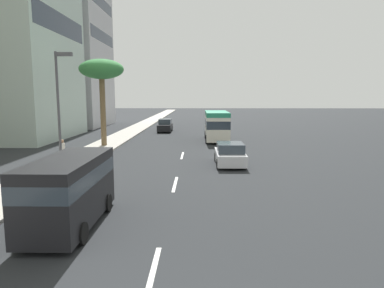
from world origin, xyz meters
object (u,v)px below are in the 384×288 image
(van_second, at_px, (70,187))
(palm_tree, at_px, (102,71))
(car_fourth, at_px, (230,154))
(street_lamp, at_px, (60,101))
(car_third, at_px, (165,126))
(minibus_lead, at_px, (217,125))
(pedestrian_near_lamp, at_px, (63,151))

(van_second, relative_size, palm_tree, 0.66)
(car_fourth, bearing_deg, street_lamp, 113.73)
(car_third, height_order, car_fourth, car_third)
(palm_tree, relative_size, street_lamp, 1.13)
(van_second, height_order, palm_tree, palm_tree)
(minibus_lead, distance_m, car_fourth, 12.97)
(car_fourth, bearing_deg, car_third, 16.37)
(minibus_lead, height_order, palm_tree, palm_tree)
(palm_tree, xyz_separation_m, street_lamp, (-12.66, -1.14, -2.51))
(car_fourth, xyz_separation_m, pedestrian_near_lamp, (-0.94, 11.18, 0.36))
(car_third, distance_m, street_lamp, 27.02)
(street_lamp, bearing_deg, car_fourth, -66.27)
(palm_tree, bearing_deg, pedestrian_near_lamp, 178.67)
(minibus_lead, relative_size, palm_tree, 0.87)
(van_second, bearing_deg, palm_tree, -168.13)
(pedestrian_near_lamp, bearing_deg, minibus_lead, -81.43)
(car_third, bearing_deg, palm_tree, -17.64)
(car_fourth, height_order, street_lamp, street_lamp)
(minibus_lead, xyz_separation_m, palm_tree, (-4.59, 10.77, 5.25))
(van_second, bearing_deg, car_fourth, 148.68)
(palm_tree, bearing_deg, car_third, -17.64)
(street_lamp, bearing_deg, minibus_lead, -29.17)
(pedestrian_near_lamp, bearing_deg, van_second, 159.75)
(car_third, xyz_separation_m, street_lamp, (-26.57, 3.28, 3.63))
(van_second, bearing_deg, street_lamp, -156.76)
(car_fourth, bearing_deg, palm_tree, 52.73)
(palm_tree, bearing_deg, van_second, -168.13)
(van_second, distance_m, car_third, 33.51)
(minibus_lead, xyz_separation_m, car_third, (9.33, 6.34, -0.90))
(palm_tree, height_order, street_lamp, palm_tree)
(minibus_lead, bearing_deg, palm_tree, 113.08)
(car_fourth, bearing_deg, minibus_lead, 0.86)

